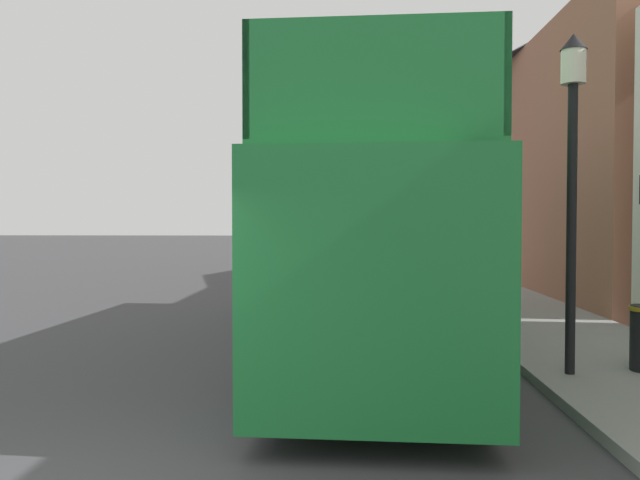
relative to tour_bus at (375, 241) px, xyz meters
name	(u,v)px	position (x,y,z in m)	size (l,w,h in m)	color
ground_plane	(288,275)	(-2.89, 14.28, -1.86)	(144.00, 144.00, 0.00)	#3D3D3F
sidewalk	(459,281)	(3.51, 11.28, -1.79)	(3.02, 108.00, 0.14)	gray
brick_terrace_rear	(570,150)	(8.02, 13.26, 3.09)	(6.00, 22.28, 9.89)	#9E664C
tour_bus	(375,241)	(0.00, 0.00, 0.00)	(3.02, 11.12, 4.12)	#1E7A38
parked_car_ahead_of_bus	(394,273)	(0.89, 7.44, -1.17)	(1.90, 4.39, 1.44)	#9E9EA3
lamp_post_nearest	(572,139)	(2.51, -2.55, 1.44)	(0.35, 0.35, 4.56)	black
lamp_post_second	(449,182)	(2.43, 7.01, 1.47)	(0.35, 0.35, 4.61)	black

